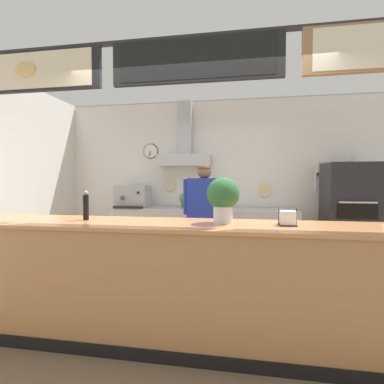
# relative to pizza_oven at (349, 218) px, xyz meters

# --- Properties ---
(ground_plane) EXTENTS (6.74, 6.74, 0.00)m
(ground_plane) POSITION_rel_pizza_oven_xyz_m (-2.04, -1.76, -0.83)
(ground_plane) COLOR brown
(back_wall_assembly) EXTENTS (5.62, 2.64, 2.83)m
(back_wall_assembly) POSITION_rel_pizza_oven_xyz_m (-2.06, 0.42, 0.68)
(back_wall_assembly) COLOR #9E9E99
(back_wall_assembly) RESTS_ON ground_plane
(service_counter) EXTENTS (4.60, 0.72, 1.03)m
(service_counter) POSITION_rel_pizza_oven_xyz_m (-2.04, -2.24, -0.32)
(service_counter) COLOR #B77F4C
(service_counter) RESTS_ON ground_plane
(back_prep_counter) EXTENTS (3.11, 0.54, 0.93)m
(back_prep_counter) POSITION_rel_pizza_oven_xyz_m (-2.25, 0.18, -0.38)
(back_prep_counter) COLOR #B7BABF
(back_prep_counter) RESTS_ON ground_plane
(pizza_oven) EXTENTS (0.70, 0.67, 1.76)m
(pizza_oven) POSITION_rel_pizza_oven_xyz_m (0.00, 0.00, 0.00)
(pizza_oven) COLOR #232326
(pizza_oven) RESTS_ON ground_plane
(shop_worker) EXTENTS (0.57, 0.27, 1.60)m
(shop_worker) POSITION_rel_pizza_oven_xyz_m (-2.07, -0.99, 0.02)
(shop_worker) COLOR #232328
(shop_worker) RESTS_ON ground_plane
(espresso_machine) EXTENTS (0.56, 0.45, 0.38)m
(espresso_machine) POSITION_rel_pizza_oven_xyz_m (-3.49, 0.15, 0.28)
(espresso_machine) COLOR #A3A5AD
(espresso_machine) RESTS_ON back_prep_counter
(potted_oregano) EXTENTS (0.16, 0.16, 0.21)m
(potted_oregano) POSITION_rel_pizza_oven_xyz_m (-1.89, 0.21, 0.21)
(potted_oregano) COLOR #4C4C51
(potted_oregano) RESTS_ON back_prep_counter
(potted_thyme) EXTENTS (0.20, 0.20, 0.26)m
(potted_thyme) POSITION_rel_pizza_oven_xyz_m (-2.56, 0.18, 0.24)
(potted_thyme) COLOR #4C4C51
(potted_thyme) RESTS_ON back_prep_counter
(napkin_holder) EXTENTS (0.15, 0.14, 0.14)m
(napkin_holder) POSITION_rel_pizza_oven_xyz_m (-1.22, -2.21, 0.25)
(napkin_holder) COLOR #262628
(napkin_holder) RESTS_ON service_counter
(basil_vase) EXTENTS (0.28, 0.28, 0.40)m
(basil_vase) POSITION_rel_pizza_oven_xyz_m (-1.76, -2.17, 0.41)
(basil_vase) COLOR silver
(basil_vase) RESTS_ON service_counter
(pepper_grinder) EXTENTS (0.05, 0.05, 0.27)m
(pepper_grinder) POSITION_rel_pizza_oven_xyz_m (-3.03, -2.20, 0.33)
(pepper_grinder) COLOR black
(pepper_grinder) RESTS_ON service_counter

